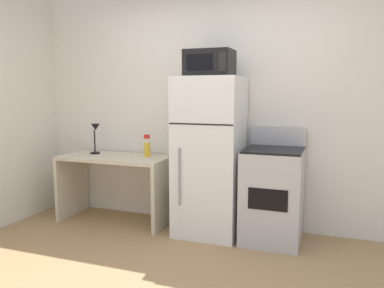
{
  "coord_description": "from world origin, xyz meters",
  "views": [
    {
      "loc": [
        1.17,
        -2.37,
        1.45
      ],
      "look_at": [
        -0.1,
        1.1,
        0.96
      ],
      "focal_mm": 35.79,
      "sensor_mm": 36.0,
      "label": 1
    }
  ],
  "objects_px": {
    "desk_lamp": "(95,133)",
    "refrigerator": "(210,157)",
    "desk": "(116,175)",
    "microwave": "(210,63)",
    "oven_range": "(273,194)",
    "spray_bottle": "(147,148)"
  },
  "relations": [
    {
      "from": "refrigerator",
      "to": "desk",
      "type": "bearing_deg",
      "value": 179.6
    },
    {
      "from": "refrigerator",
      "to": "microwave",
      "type": "bearing_deg",
      "value": -89.68
    },
    {
      "from": "desk_lamp",
      "to": "spray_bottle",
      "type": "distance_m",
      "value": 0.67
    },
    {
      "from": "refrigerator",
      "to": "oven_range",
      "type": "distance_m",
      "value": 0.73
    },
    {
      "from": "desk",
      "to": "oven_range",
      "type": "xyz_separation_m",
      "value": [
        1.76,
        0.0,
        -0.06
      ]
    },
    {
      "from": "desk",
      "to": "spray_bottle",
      "type": "distance_m",
      "value": 0.49
    },
    {
      "from": "microwave",
      "to": "desk",
      "type": "bearing_deg",
      "value": 178.51
    },
    {
      "from": "desk",
      "to": "refrigerator",
      "type": "height_order",
      "value": "refrigerator"
    },
    {
      "from": "refrigerator",
      "to": "oven_range",
      "type": "xyz_separation_m",
      "value": [
        0.65,
        0.01,
        -0.34
      ]
    },
    {
      "from": "desk",
      "to": "microwave",
      "type": "relative_size",
      "value": 2.7
    },
    {
      "from": "desk_lamp",
      "to": "refrigerator",
      "type": "distance_m",
      "value": 1.42
    },
    {
      "from": "desk",
      "to": "microwave",
      "type": "bearing_deg",
      "value": -1.49
    },
    {
      "from": "desk_lamp",
      "to": "spray_bottle",
      "type": "bearing_deg",
      "value": 2.59
    },
    {
      "from": "microwave",
      "to": "oven_range",
      "type": "relative_size",
      "value": 0.42
    },
    {
      "from": "desk",
      "to": "desk_lamp",
      "type": "xyz_separation_m",
      "value": [
        -0.29,
        0.04,
        0.46
      ]
    },
    {
      "from": "desk_lamp",
      "to": "oven_range",
      "type": "bearing_deg",
      "value": -1.16
    },
    {
      "from": "spray_bottle",
      "to": "refrigerator",
      "type": "bearing_deg",
      "value": -6.07
    },
    {
      "from": "refrigerator",
      "to": "microwave",
      "type": "distance_m",
      "value": 0.94
    },
    {
      "from": "desk",
      "to": "desk_lamp",
      "type": "distance_m",
      "value": 0.54
    },
    {
      "from": "desk",
      "to": "microwave",
      "type": "height_order",
      "value": "microwave"
    },
    {
      "from": "desk_lamp",
      "to": "refrigerator",
      "type": "xyz_separation_m",
      "value": [
        1.4,
        -0.05,
        -0.18
      ]
    },
    {
      "from": "desk",
      "to": "spray_bottle",
      "type": "bearing_deg",
      "value": 11.16
    }
  ]
}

